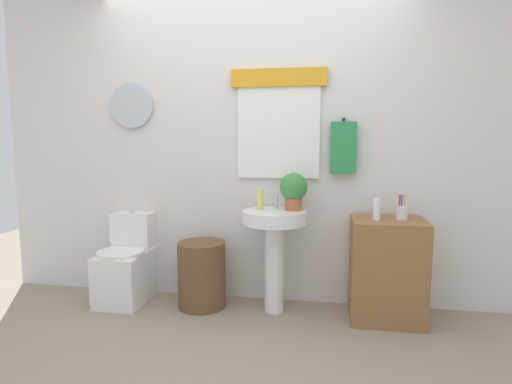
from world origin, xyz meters
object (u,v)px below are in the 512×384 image
Objects in this scene: potted_plant at (294,189)px; lotion_bottle at (377,209)px; pedestal_sink at (274,237)px; soap_bottle at (260,199)px; laundry_hamper at (202,274)px; toothbrush_cup at (402,212)px; wooden_cabinet at (387,270)px; toilet at (127,267)px.

potted_plant reaches higher than lotion_bottle.
pedestal_sink is 5.10× the size of soap_bottle.
toothbrush_cup is (1.53, 0.02, 0.55)m from laundry_hamper.
soap_bottle is (0.47, 0.05, 0.62)m from laundry_hamper.
laundry_hamper is 1.01m from potted_plant.
wooden_cabinet is 4.83× the size of soap_bottle.
lotion_bottle is at bearing -156.63° from wooden_cabinet.
soap_bottle is (-0.12, 0.05, 0.29)m from pedestal_sink.
toilet is at bearing 179.19° from wooden_cabinet.
soap_bottle reaches higher than toilet.
pedestal_sink is 0.31m from soap_bottle.
soap_bottle is at bearing 6.11° from laundry_hamper.
soap_bottle reaches higher than wooden_cabinet.
wooden_cabinet is at bearing -4.85° from potted_plant.
toilet is at bearing 177.42° from laundry_hamper.
toilet is 1.40× the size of laundry_hamper.
toothbrush_cup is at bearing 17.96° from lotion_bottle.
pedestal_sink is at bearing 176.96° from lotion_bottle.
lotion_bottle is at bearing -5.88° from soap_bottle.
lotion_bottle is (0.61, -0.10, -0.12)m from potted_plant.
laundry_hamper is at bearing -2.58° from toilet.
lotion_bottle is at bearing -3.04° from pedestal_sink.
toilet is 0.66m from laundry_hamper.
lotion_bottle reaches higher than toilet.
lotion_bottle is (0.87, -0.09, -0.04)m from soap_bottle.
wooden_cabinet is at bearing -167.81° from toothbrush_cup.
toothbrush_cup is (0.18, 0.06, -0.03)m from lotion_bottle.
pedestal_sink reaches higher than wooden_cabinet.
pedestal_sink is at bearing -156.80° from potted_plant.
wooden_cabinet is at bearing -2.96° from soap_bottle.
pedestal_sink is at bearing -1.36° from toilet.
potted_plant is at bearing 1.25° from toilet.
laundry_hamper is (0.66, -0.03, -0.02)m from toilet.
potted_plant is 0.63m from lotion_bottle.
toilet is 4.70× the size of soap_bottle.
toothbrush_cup is at bearing 12.19° from wooden_cabinet.
lotion_bottle is (1.34, -0.04, 0.57)m from laundry_hamper.
laundry_hamper is at bearing -175.28° from potted_plant.
toilet is 1.54m from potted_plant.
soap_bottle is (-0.97, 0.05, 0.50)m from wooden_cabinet.
potted_plant is at bearing 177.13° from toothbrush_cup.
toilet is 1.27m from soap_bottle.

